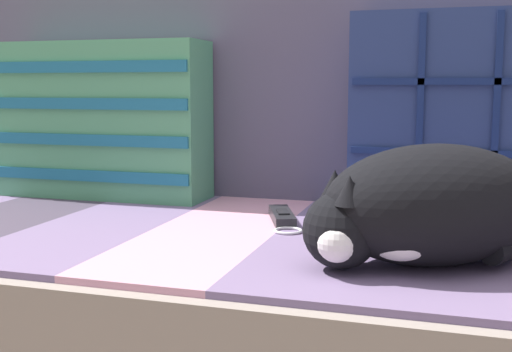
# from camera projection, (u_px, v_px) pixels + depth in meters

# --- Properties ---
(couch) EXTENTS (1.80, 0.81, 0.40)m
(couch) POSITION_uv_depth(u_px,v_px,m) (282.00, 337.00, 1.16)
(couch) COLOR brown
(couch) RESTS_ON ground_plane
(sofa_backrest) EXTENTS (1.77, 0.14, 0.52)m
(sofa_backrest) POSITION_uv_depth(u_px,v_px,m) (322.00, 80.00, 1.41)
(sofa_backrest) COLOR #514C60
(sofa_backrest) RESTS_ON couch
(throw_pillow_quilted) EXTENTS (0.39, 0.14, 0.38)m
(throw_pillow_quilted) POSITION_uv_depth(u_px,v_px,m) (457.00, 116.00, 1.20)
(throw_pillow_quilted) COLOR navy
(throw_pillow_quilted) RESTS_ON couch
(throw_pillow_striped) EXTENTS (0.48, 0.14, 0.34)m
(throw_pillow_striped) POSITION_uv_depth(u_px,v_px,m) (102.00, 120.00, 1.42)
(throw_pillow_striped) COLOR #4C9366
(throw_pillow_striped) RESTS_ON couch
(sleeping_cat) EXTENTS (0.37, 0.32, 0.17)m
(sleeping_cat) POSITION_uv_depth(u_px,v_px,m) (424.00, 209.00, 0.88)
(sleeping_cat) COLOR black
(sleeping_cat) RESTS_ON couch
(game_remote_far) EXTENTS (0.11, 0.19, 0.02)m
(game_remote_far) POSITION_uv_depth(u_px,v_px,m) (282.00, 217.00, 1.17)
(game_remote_far) COLOR black
(game_remote_far) RESTS_ON couch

